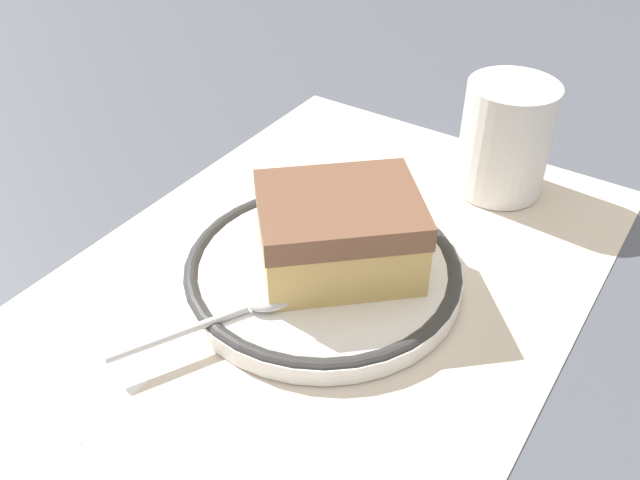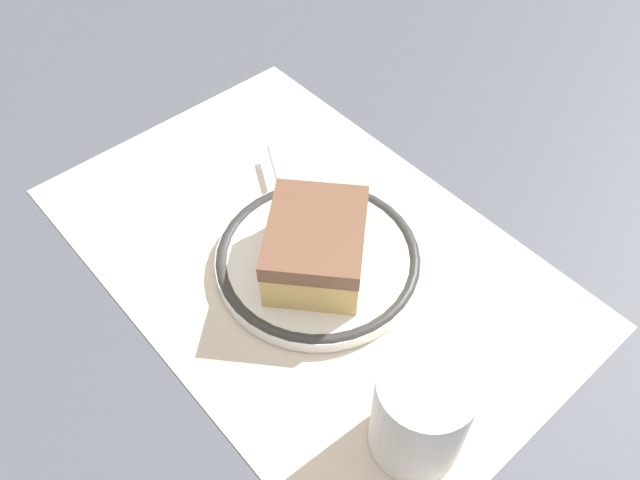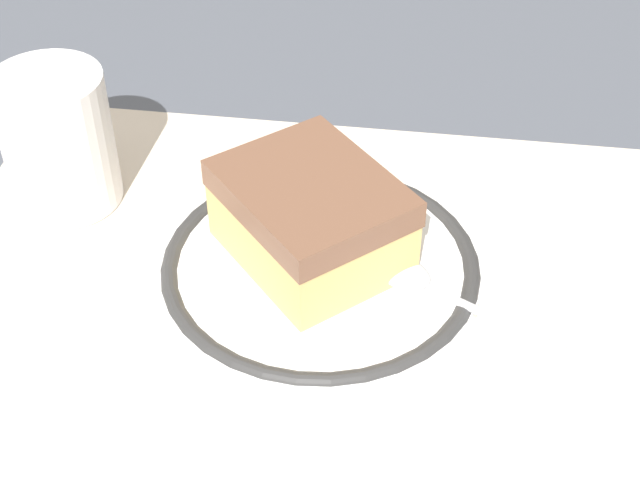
{
  "view_description": "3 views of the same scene",
  "coord_description": "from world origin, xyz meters",
  "px_view_note": "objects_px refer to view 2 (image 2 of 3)",
  "views": [
    {
      "loc": [
        -0.27,
        -0.19,
        0.31
      ],
      "look_at": [
        0.02,
        0.0,
        0.03
      ],
      "focal_mm": 38.15,
      "sensor_mm": 36.0,
      "label": 1
    },
    {
      "loc": [
        0.29,
        -0.24,
        0.47
      ],
      "look_at": [
        0.02,
        0.0,
        0.03
      ],
      "focal_mm": 36.18,
      "sensor_mm": 36.0,
      "label": 2
    },
    {
      "loc": [
        -0.04,
        0.4,
        0.38
      ],
      "look_at": [
        0.02,
        0.0,
        0.03
      ],
      "focal_mm": 52.75,
      "sensor_mm": 36.0,
      "label": 3
    }
  ],
  "objects_px": {
    "spoon": "(287,211)",
    "cup": "(420,416)",
    "cake_slice": "(316,245)",
    "napkin": "(301,150)",
    "plate": "(320,257)"
  },
  "relations": [
    {
      "from": "spoon",
      "to": "cup",
      "type": "distance_m",
      "value": 0.24
    },
    {
      "from": "spoon",
      "to": "napkin",
      "type": "distance_m",
      "value": 0.1
    },
    {
      "from": "cake_slice",
      "to": "napkin",
      "type": "bearing_deg",
      "value": 144.52
    },
    {
      "from": "napkin",
      "to": "cake_slice",
      "type": "bearing_deg",
      "value": -35.48
    },
    {
      "from": "plate",
      "to": "cake_slice",
      "type": "height_order",
      "value": "cake_slice"
    },
    {
      "from": "plate",
      "to": "napkin",
      "type": "bearing_deg",
      "value": 146.26
    },
    {
      "from": "cake_slice",
      "to": "napkin",
      "type": "height_order",
      "value": "cake_slice"
    },
    {
      "from": "napkin",
      "to": "spoon",
      "type": "bearing_deg",
      "value": -47.46
    },
    {
      "from": "plate",
      "to": "napkin",
      "type": "distance_m",
      "value": 0.15
    },
    {
      "from": "plate",
      "to": "cup",
      "type": "relative_size",
      "value": 2.1
    },
    {
      "from": "cake_slice",
      "to": "napkin",
      "type": "relative_size",
      "value": 1.04
    },
    {
      "from": "spoon",
      "to": "cup",
      "type": "xyz_separation_m",
      "value": [
        0.23,
        -0.07,
        0.02
      ]
    },
    {
      "from": "cake_slice",
      "to": "spoon",
      "type": "distance_m",
      "value": 0.07
    },
    {
      "from": "cake_slice",
      "to": "cup",
      "type": "xyz_separation_m",
      "value": [
        0.17,
        -0.05,
        -0.0
      ]
    },
    {
      "from": "spoon",
      "to": "napkin",
      "type": "relative_size",
      "value": 0.94
    }
  ]
}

